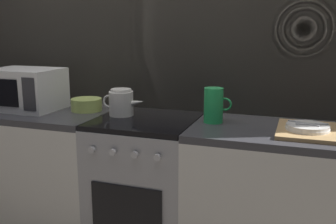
{
  "coord_description": "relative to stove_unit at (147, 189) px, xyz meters",
  "views": [
    {
      "loc": [
        0.86,
        -2.07,
        1.43
      ],
      "look_at": [
        0.14,
        0.0,
        0.95
      ],
      "focal_mm": 40.96,
      "sensor_mm": 36.0,
      "label": 1
    }
  ],
  "objects": [
    {
      "name": "counter_right",
      "position": [
        0.9,
        0.0,
        0.0
      ],
      "size": [
        1.2,
        0.6,
        0.9
      ],
      "color": "silver",
      "rests_on": "ground_plane"
    },
    {
      "name": "dish_pile",
      "position": [
        0.91,
        -0.03,
        0.47
      ],
      "size": [
        0.3,
        0.4,
        0.06
      ],
      "color": "tan",
      "rests_on": "counter_right"
    },
    {
      "name": "stove_unit",
      "position": [
        0.0,
        0.0,
        0.0
      ],
      "size": [
        0.6,
        0.63,
        0.9
      ],
      "color": "#9E9EA3",
      "rests_on": "ground_plane"
    },
    {
      "name": "back_wall",
      "position": [
        0.0,
        0.32,
        0.75
      ],
      "size": [
        3.6,
        0.05,
        2.4
      ],
      "color": "#A39989",
      "rests_on": "ground_plane"
    },
    {
      "name": "counter_left",
      "position": [
        -0.9,
        0.0,
        0.0
      ],
      "size": [
        1.2,
        0.6,
        0.9
      ],
      "color": "silver",
      "rests_on": "ground_plane"
    },
    {
      "name": "kettle",
      "position": [
        -0.18,
        0.03,
        0.53
      ],
      "size": [
        0.28,
        0.15,
        0.17
      ],
      "color": "white",
      "rests_on": "stove_unit"
    },
    {
      "name": "pitcher",
      "position": [
        0.4,
        0.04,
        0.55
      ],
      "size": [
        0.16,
        0.11,
        0.2
      ],
      "color": "green",
      "rests_on": "counter_right"
    },
    {
      "name": "microwave",
      "position": [
        -0.87,
        0.0,
        0.59
      ],
      "size": [
        0.46,
        0.35,
        0.27
      ],
      "color": "white",
      "rests_on": "counter_left"
    },
    {
      "name": "mixing_bowl",
      "position": [
        -0.46,
        0.09,
        0.49
      ],
      "size": [
        0.2,
        0.2,
        0.08
      ],
      "primitive_type": "cylinder",
      "color": "#B7D166",
      "rests_on": "counter_left"
    }
  ]
}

